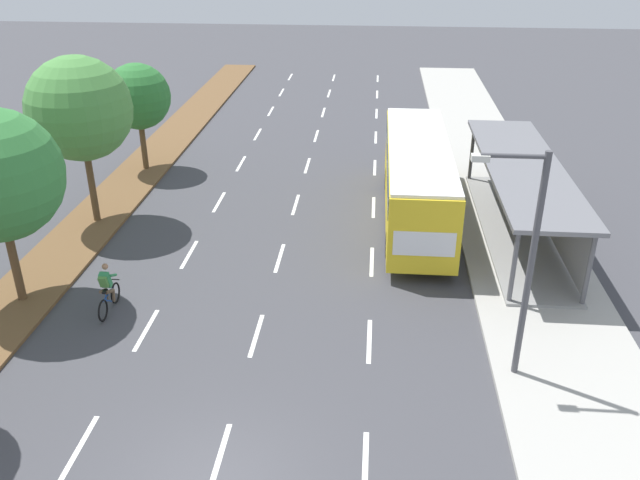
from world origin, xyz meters
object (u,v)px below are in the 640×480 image
median_tree_fourth (138,97)px  streetlight (526,253)px  median_tree_third (79,109)px  cyclist (107,290)px  bus (417,174)px  bus_shelter (527,192)px

median_tree_fourth → streetlight: streetlight is taller
median_tree_third → median_tree_fourth: bearing=89.8°
cyclist → median_tree_third: 8.49m
median_tree_third → median_tree_fourth: 6.50m
median_tree_third → median_tree_fourth: size_ratio=1.30×
bus → streetlight: size_ratio=1.74×
streetlight → cyclist: bearing=169.4°
bus_shelter → cyclist: bearing=-154.1°
bus → median_tree_third: (-13.39, -1.39, 2.82)m
streetlight → median_tree_fourth: bearing=135.1°
bus_shelter → bus: bearing=165.9°
bus → median_tree_fourth: (-13.37, 5.02, 1.71)m
bus → median_tree_third: size_ratio=1.65×
bus_shelter → median_tree_third: bearing=-179.0°
bus → cyclist: (-10.27, -8.14, -1.28)m
median_tree_third → streetlight: bearing=-30.3°
cyclist → streetlight: bearing=-10.6°
bus → median_tree_fourth: size_ratio=2.14×
bus_shelter → streetlight: bearing=-102.7°
median_tree_fourth → streetlight: (15.54, -15.48, 0.11)m
cyclist → median_tree_fourth: (-3.10, 13.16, 2.99)m
bus → median_tree_third: bearing=-174.1°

